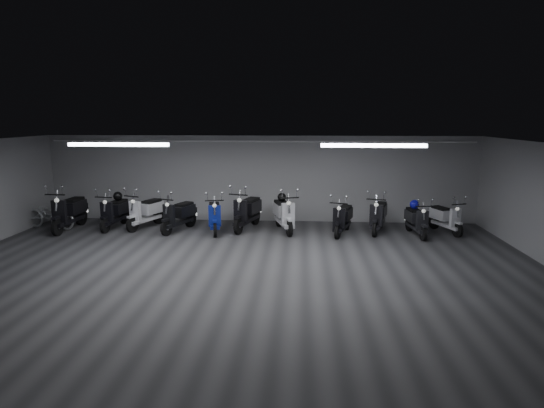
# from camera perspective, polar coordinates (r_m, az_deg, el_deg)

# --- Properties ---
(floor) EXTENTS (14.00, 10.00, 0.01)m
(floor) POSITION_cam_1_polar(r_m,az_deg,el_deg) (10.17, -4.14, -8.49)
(floor) COLOR #333335
(floor) RESTS_ON ground
(ceiling) EXTENTS (14.00, 10.00, 0.01)m
(ceiling) POSITION_cam_1_polar(r_m,az_deg,el_deg) (9.61, -4.38, 7.51)
(ceiling) COLOR slate
(ceiling) RESTS_ON ground
(back_wall) EXTENTS (14.00, 0.01, 2.80)m
(back_wall) POSITION_cam_1_polar(r_m,az_deg,el_deg) (14.70, -1.59, 3.22)
(back_wall) COLOR gray
(back_wall) RESTS_ON ground
(front_wall) EXTENTS (14.00, 0.01, 2.80)m
(front_wall) POSITION_cam_1_polar(r_m,az_deg,el_deg) (5.09, -12.14, -12.15)
(front_wall) COLOR gray
(front_wall) RESTS_ON ground
(fluor_strip_left) EXTENTS (2.40, 0.18, 0.08)m
(fluor_strip_left) POSITION_cam_1_polar(r_m,az_deg,el_deg) (11.38, -18.90, 7.16)
(fluor_strip_left) COLOR white
(fluor_strip_left) RESTS_ON ceiling
(fluor_strip_right) EXTENTS (2.40, 0.18, 0.08)m
(fluor_strip_right) POSITION_cam_1_polar(r_m,az_deg,el_deg) (10.65, 12.74, 7.26)
(fluor_strip_right) COLOR white
(fluor_strip_right) RESTS_ON ceiling
(conduit) EXTENTS (13.60, 0.05, 0.05)m
(conduit) POSITION_cam_1_polar(r_m,az_deg,el_deg) (14.50, -1.65, 7.95)
(conduit) COLOR white
(conduit) RESTS_ON back_wall
(scooter_0) EXTENTS (0.75, 2.04, 1.50)m
(scooter_0) POSITION_cam_1_polar(r_m,az_deg,el_deg) (14.85, -24.43, -0.23)
(scooter_0) COLOR black
(scooter_0) RESTS_ON floor
(scooter_1) EXTENTS (0.79, 1.85, 1.33)m
(scooter_1) POSITION_cam_1_polar(r_m,az_deg,el_deg) (14.61, -19.38, -0.37)
(scooter_1) COLOR black
(scooter_1) RESTS_ON floor
(scooter_2) EXTENTS (1.24, 1.91, 1.35)m
(scooter_2) POSITION_cam_1_polar(r_m,az_deg,el_deg) (14.35, -15.78, -0.32)
(scooter_2) COLOR silver
(scooter_2) RESTS_ON floor
(scooter_3) EXTENTS (1.20, 1.87, 1.32)m
(scooter_3) POSITION_cam_1_polar(r_m,az_deg,el_deg) (13.71, -11.81, -0.71)
(scooter_3) COLOR black
(scooter_3) RESTS_ON floor
(scooter_4) EXTENTS (0.93, 1.85, 1.32)m
(scooter_4) POSITION_cam_1_polar(r_m,az_deg,el_deg) (13.43, -7.32, -0.81)
(scooter_4) COLOR navy
(scooter_4) RESTS_ON floor
(scooter_5) EXTENTS (1.19, 2.06, 1.46)m
(scooter_5) POSITION_cam_1_polar(r_m,az_deg,el_deg) (13.68, -3.18, -0.23)
(scooter_5) COLOR black
(scooter_5) RESTS_ON floor
(scooter_6) EXTENTS (1.14, 1.98, 1.40)m
(scooter_6) POSITION_cam_1_polar(r_m,az_deg,el_deg) (13.40, 1.52, -0.57)
(scooter_6) COLOR silver
(scooter_6) RESTS_ON floor
(scooter_7) EXTENTS (1.08, 1.80, 1.27)m
(scooter_7) POSITION_cam_1_polar(r_m,az_deg,el_deg) (13.22, 8.98, -1.15)
(scooter_7) COLOR black
(scooter_7) RESTS_ON floor
(scooter_8) EXTENTS (1.13, 1.92, 1.35)m
(scooter_8) POSITION_cam_1_polar(r_m,az_deg,el_deg) (13.68, 13.38, -0.74)
(scooter_8) COLOR black
(scooter_8) RESTS_ON floor
(scooter_9) EXTENTS (0.73, 1.68, 1.21)m
(scooter_9) POSITION_cam_1_polar(r_m,az_deg,el_deg) (13.56, 17.91, -1.39)
(scooter_9) COLOR black
(scooter_9) RESTS_ON floor
(bicycle) EXTENTS (1.83, 1.01, 1.12)m
(bicycle) POSITION_cam_1_polar(r_m,az_deg,el_deg) (15.38, -26.37, -0.75)
(bicycle) COLOR silver
(bicycle) RESTS_ON floor
(scooter_10) EXTENTS (1.07, 1.68, 1.19)m
(scooter_10) POSITION_cam_1_polar(r_m,az_deg,el_deg) (14.19, 21.24, -1.11)
(scooter_10) COLOR silver
(scooter_10) RESTS_ON floor
(helmet_0) EXTENTS (0.27, 0.27, 0.27)m
(helmet_0) POSITION_cam_1_polar(r_m,az_deg,el_deg) (13.71, 17.64, -0.05)
(helmet_0) COLOR #0F0E9D
(helmet_0) RESTS_ON scooter_9
(helmet_1) EXTENTS (0.28, 0.28, 0.28)m
(helmet_1) POSITION_cam_1_polar(r_m,az_deg,el_deg) (14.77, -18.99, 0.96)
(helmet_1) COLOR black
(helmet_1) RESTS_ON scooter_1
(helmet_2) EXTENTS (0.26, 0.26, 0.26)m
(helmet_2) POSITION_cam_1_polar(r_m,az_deg,el_deg) (13.59, 1.25, 0.88)
(helmet_2) COLOR black
(helmet_2) RESTS_ON scooter_6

